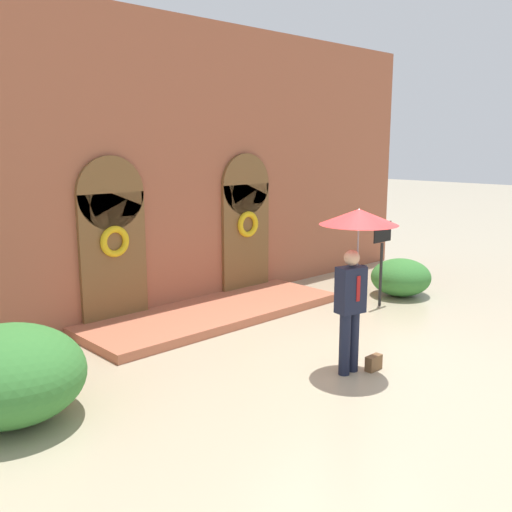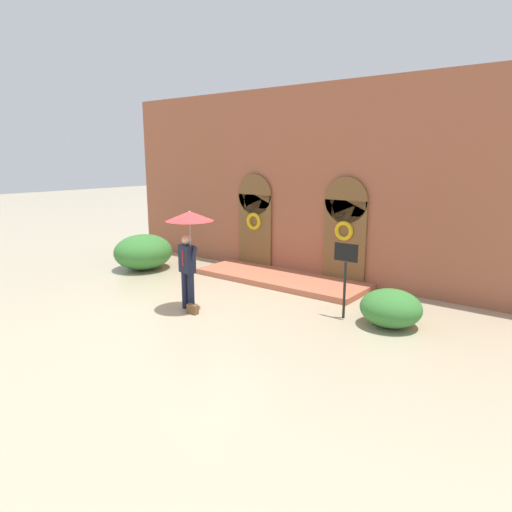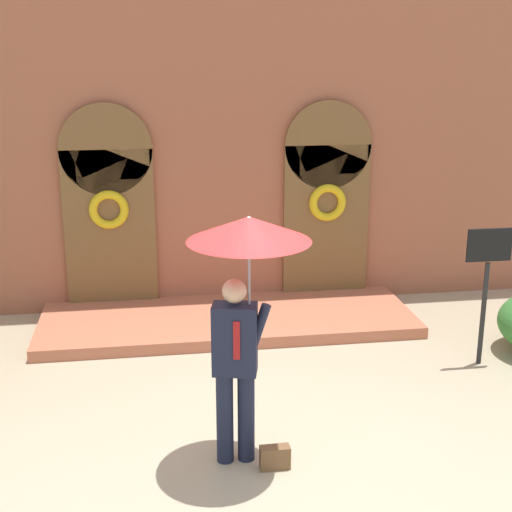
{
  "view_description": "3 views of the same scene",
  "coord_description": "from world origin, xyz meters",
  "views": [
    {
      "loc": [
        -6.62,
        -5.06,
        3.24
      ],
      "look_at": [
        -0.15,
        1.74,
        1.39
      ],
      "focal_mm": 40.0,
      "sensor_mm": 36.0,
      "label": 1
    },
    {
      "loc": [
        7.36,
        -7.64,
        3.57
      ],
      "look_at": [
        0.17,
        1.67,
        1.01
      ],
      "focal_mm": 32.0,
      "sensor_mm": 36.0,
      "label": 2
    },
    {
      "loc": [
        -1.03,
        -6.28,
        3.74
      ],
      "look_at": [
        0.17,
        1.54,
        1.45
      ],
      "focal_mm": 50.0,
      "sensor_mm": 36.0,
      "label": 3
    }
  ],
  "objects": [
    {
      "name": "sign_post",
      "position": [
        2.93,
        1.33,
        1.16
      ],
      "size": [
        0.56,
        0.06,
        1.72
      ],
      "color": "black",
      "rests_on": "ground"
    },
    {
      "name": "person_with_umbrella",
      "position": [
        -0.22,
        -0.36,
        1.91
      ],
      "size": [
        1.1,
        1.1,
        2.36
      ],
      "color": "#191E33",
      "rests_on": "ground"
    },
    {
      "name": "ground_plane",
      "position": [
        0.0,
        0.0,
        0.0
      ],
      "size": [
        80.0,
        80.0,
        0.0
      ],
      "primitive_type": "plane",
      "color": "tan"
    },
    {
      "name": "building_facade",
      "position": [
        -0.0,
        4.15,
        2.68
      ],
      "size": [
        14.0,
        2.3,
        5.6
      ],
      "color": "#9E563D",
      "rests_on": "ground"
    },
    {
      "name": "handbag",
      "position": [
        0.02,
        -0.56,
        0.11
      ],
      "size": [
        0.28,
        0.12,
        0.22
      ],
      "primitive_type": "cube",
      "rotation": [
        0.0,
        0.0,
        0.01
      ],
      "color": "brown",
      "rests_on": "ground"
    }
  ]
}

